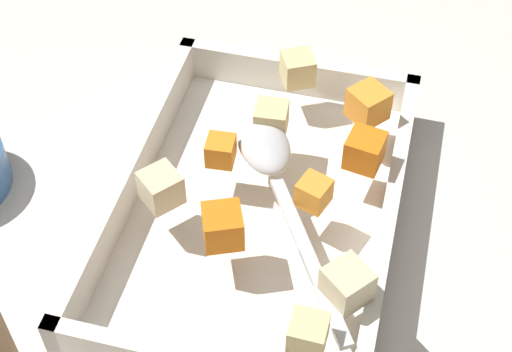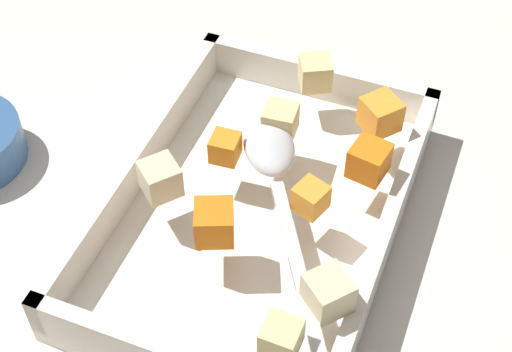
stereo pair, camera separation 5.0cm
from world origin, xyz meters
name	(u,v)px [view 1 (the left image)]	position (x,y,z in m)	size (l,w,h in m)	color
ground_plane	(273,210)	(0.00, 0.00, 0.00)	(4.00, 4.00, 0.00)	beige
baking_dish	(256,213)	(-0.02, 0.01, 0.02)	(0.32, 0.22, 0.05)	white
carrot_chunk_near_right	(223,226)	(-0.08, 0.02, 0.06)	(0.03, 0.03, 0.03)	orange
carrot_chunk_rim_edge	(368,104)	(0.08, -0.06, 0.06)	(0.03, 0.03, 0.03)	orange
carrot_chunk_heap_top	(220,151)	(0.00, 0.04, 0.06)	(0.02, 0.02, 0.02)	orange
carrot_chunk_near_left	(314,193)	(-0.02, -0.04, 0.06)	(0.02, 0.02, 0.02)	orange
carrot_chunk_far_right	(365,150)	(0.03, -0.07, 0.06)	(0.03, 0.03, 0.03)	orange
potato_chunk_mid_left	(271,119)	(0.04, 0.01, 0.06)	(0.03, 0.03, 0.03)	#E0CC89
potato_chunk_near_spoon	(308,333)	(-0.15, -0.06, 0.06)	(0.02, 0.02, 0.02)	#E0CC89
potato_chunk_back_center	(161,188)	(-0.05, 0.08, 0.06)	(0.03, 0.03, 0.03)	beige
potato_chunk_under_handle	(347,285)	(-0.10, -0.08, 0.06)	(0.03, 0.03, 0.03)	beige
potato_chunk_center	(298,69)	(0.11, 0.01, 0.06)	(0.03, 0.03, 0.03)	#E0CC89
serving_spoon	(269,158)	(0.00, 0.01, 0.06)	(0.20, 0.13, 0.02)	silver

